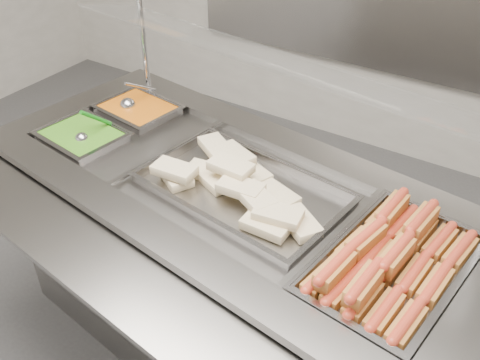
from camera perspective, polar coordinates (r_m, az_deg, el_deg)
The scene contains 11 objects.
steam_counter at distance 2.22m, azimuth -1.03°, elevation -9.79°, with size 2.04×1.11×0.93m.
tray_rail at distance 1.68m, azimuth -13.27°, elevation -9.43°, with size 1.88×0.62×0.05m.
sneeze_guard at distance 1.88m, azimuth 3.33°, elevation 12.50°, with size 1.73×0.52×0.46m.
pan_hotdogs at distance 1.69m, azimuth 15.84°, elevation -9.50°, with size 0.42×0.61×0.10m.
pan_wraps at distance 1.90m, azimuth 0.24°, elevation -1.36°, with size 0.75×0.50×0.07m.
pan_beans at distance 2.44m, azimuth -10.75°, elevation 6.73°, with size 0.34×0.29×0.10m.
pan_peas at distance 2.29m, azimuth -16.39°, elevation 3.80°, with size 0.34×0.29×0.10m.
hotdogs_in_buns at distance 1.66m, azimuth 15.65°, elevation -8.15°, with size 0.38×0.57×0.12m.
tortilla_wraps at distance 1.88m, azimuth -0.47°, elevation -0.29°, with size 0.69×0.38×0.10m.
ladle at distance 2.44m, azimuth -11.78°, elevation 7.89°, with size 0.07×0.20×0.15m.
serving_spoon at distance 2.24m, azimuth -16.25°, elevation 4.60°, with size 0.06×0.18×0.15m.
Camera 1 is at (0.84, -0.77, 2.05)m, focal length 40.00 mm.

